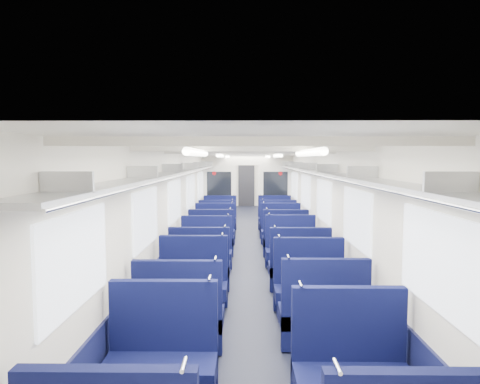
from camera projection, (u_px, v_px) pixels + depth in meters
The scene contains 31 objects.
floor at pixel (248, 245), 10.82m from camera, with size 2.80×18.00×0.01m, color black.
ceiling at pixel (248, 153), 10.63m from camera, with size 2.80×18.00×0.01m, color white.
wall_left at pixel (193, 199), 10.74m from camera, with size 0.02×18.00×2.35m, color silver.
dado_left at pixel (194, 231), 10.81m from camera, with size 0.03×17.90×0.70m, color #111438.
wall_right at pixel (303, 199), 10.71m from camera, with size 0.02×18.00×2.35m, color silver.
dado_right at pixel (302, 231), 10.78m from camera, with size 0.03×17.90×0.70m, color #111438.
wall_far at pixel (246, 181), 19.70m from camera, with size 2.80×0.02×2.35m, color silver.
luggage_rack_left at pixel (200, 168), 10.68m from camera, with size 0.36×17.40×0.18m.
luggage_rack_right at pixel (296, 168), 10.65m from camera, with size 0.36×17.40×0.18m.
windows at pixel (248, 191), 10.25m from camera, with size 2.78×15.60×0.75m.
ceiling_fittings at pixel (248, 155), 10.38m from camera, with size 2.70×16.06×0.11m.
end_door at pixel (246, 185), 19.65m from camera, with size 0.75×0.06×2.00m, color black.
bulkhead at pixel (247, 190), 13.13m from camera, with size 2.80×0.10×2.35m.
seat_2 at pixel (162, 365), 3.80m from camera, with size 1.00×0.55×1.12m.
seat_3 at pixel (351, 377), 3.60m from camera, with size 1.00×0.55×1.12m.
seat_4 at pixel (180, 321), 4.84m from camera, with size 1.00×0.55×1.12m.
seat_5 at pixel (323, 318), 4.92m from camera, with size 1.00×0.55×1.12m.
seat_6 at pixel (193, 288), 6.06m from camera, with size 1.00×0.55×1.12m.
seat_7 at pixel (310, 292), 5.91m from camera, with size 1.00×0.55×1.12m.
seat_8 at pixel (200, 270), 7.08m from camera, with size 1.00×0.55×1.12m.
seat_9 at pixel (299, 270), 7.04m from camera, with size 1.00×0.55×1.12m.
seat_10 at pixel (206, 254), 8.20m from camera, with size 1.00×0.55×1.12m.
seat_11 at pixel (291, 253), 8.33m from camera, with size 1.00×0.55×1.12m.
seat_12 at pixel (211, 241), 9.51m from camera, with size 1.00×0.55×1.12m.
seat_13 at pixel (285, 242), 9.47m from camera, with size 1.00×0.55×1.12m.
seat_14 at pixel (215, 233), 10.56m from camera, with size 1.00×0.55×1.12m.
seat_15 at pixel (281, 233), 10.58m from camera, with size 1.00×0.55×1.12m.
seat_16 at pixel (217, 226), 11.61m from camera, with size 1.00×0.55×1.12m.
seat_17 at pixel (278, 226), 11.63m from camera, with size 1.00×0.55×1.12m.
seat_18 at pixel (220, 220), 12.75m from camera, with size 1.00×0.55×1.12m.
seat_19 at pixel (275, 220), 12.79m from camera, with size 1.00×0.55×1.12m.
Camera 1 is at (-0.08, -10.68, 2.20)m, focal length 31.59 mm.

